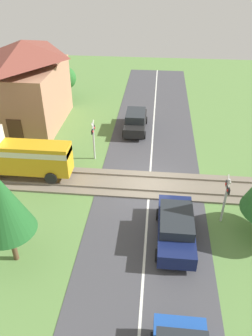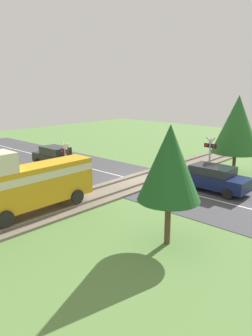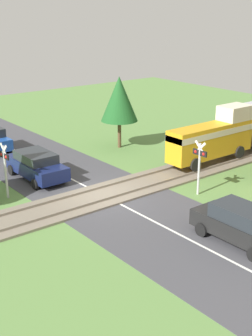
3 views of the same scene
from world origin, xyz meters
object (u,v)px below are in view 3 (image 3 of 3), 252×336
car_near_crossing (36,165)px  crossing_signal_east_approach (199,160)px  car_far_side (240,224)px  crossing_signal_west_approach (5,163)px

car_near_crossing → crossing_signal_east_approach: (7.22, 5.37, 1.02)m
car_far_side → crossing_signal_west_approach: crossing_signal_west_approach is taller
crossing_signal_west_approach → crossing_signal_east_approach: bearing=54.3°
crossing_signal_east_approach → car_far_side: bearing=-28.2°
car_far_side → crossing_signal_east_approach: crossing_signal_east_approach is taller
car_near_crossing → car_far_side: bearing=13.6°
crossing_signal_west_approach → car_near_crossing: bearing=122.3°
car_near_crossing → crossing_signal_east_approach: crossing_signal_east_approach is taller
car_near_crossing → crossing_signal_west_approach: size_ratio=1.55×
car_far_side → crossing_signal_east_approach: (-4.65, 2.49, 1.01)m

